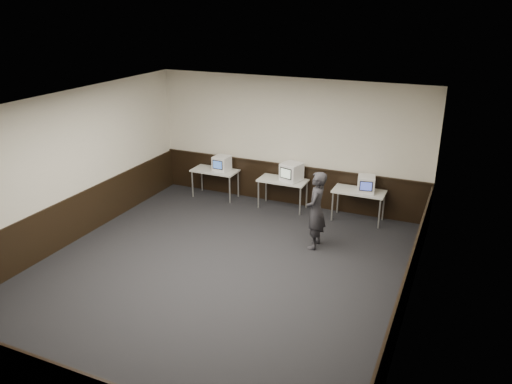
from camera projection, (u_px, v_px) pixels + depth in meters
floor at (215, 275)px, 9.50m from camera, size 8.00×8.00×0.00m
ceiling at (209, 108)px, 8.36m from camera, size 8.00×8.00×0.00m
back_wall at (289, 142)px, 12.35m from camera, size 7.00×0.00×7.00m
front_wall at (40, 318)px, 5.51m from camera, size 7.00×0.00×7.00m
left_wall at (62, 172)px, 10.24m from camera, size 0.00×8.00×8.00m
right_wall at (414, 230)px, 7.62m from camera, size 0.00×8.00×8.00m
wainscot_back at (288, 184)px, 12.73m from camera, size 6.98×0.04×1.00m
wainscot_left at (70, 220)px, 10.63m from camera, size 0.04×7.98×1.00m
wainscot_right at (405, 292)px, 8.02m from camera, size 0.04×7.98×1.00m
wainscot_rail at (288, 165)px, 12.52m from camera, size 6.98×0.06×0.04m
desk_left at (215, 172)px, 13.05m from camera, size 1.20×0.60×0.75m
desk_center at (283, 182)px, 12.34m from camera, size 1.20×0.60×0.75m
desk_right at (359, 194)px, 11.62m from camera, size 1.20×0.60×0.75m
emac_left at (222, 163)px, 12.91m from camera, size 0.41×0.44×0.39m
emac_center at (291, 172)px, 12.18m from camera, size 0.56×0.57×0.45m
emac_right at (366, 184)px, 11.46m from camera, size 0.46×0.47×0.39m
person at (316, 210)px, 10.30m from camera, size 0.44×0.63×1.67m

